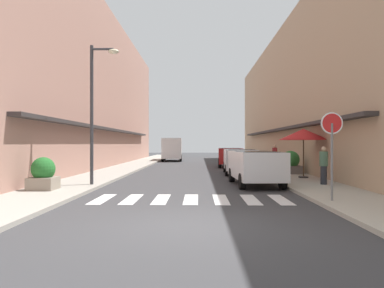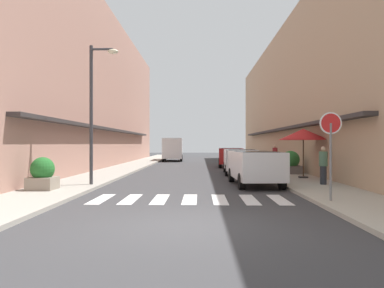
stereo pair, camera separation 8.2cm
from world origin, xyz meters
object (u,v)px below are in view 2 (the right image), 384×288
object	(u,v)px
planter_corner	(43,174)
planter_midblock	(291,163)
parked_car_mid	(240,159)
street_lamp	(96,100)
cafe_umbrella	(303,135)
pedestrian_walking_far	(275,156)
parked_car_far	(230,155)
parked_car_near	(255,164)
delivery_van	(173,147)
pedestrian_walking_near	(323,165)
round_street_sign	(331,133)

from	to	relation	value
planter_corner	planter_midblock	xyz separation A→B (m)	(10.81, 7.49, 0.03)
parked_car_mid	street_lamp	size ratio (longest dim) A/B	0.74
street_lamp	cafe_umbrella	bearing A→B (deg)	18.69
cafe_umbrella	pedestrian_walking_far	bearing A→B (deg)	88.97
parked_car_far	cafe_umbrella	size ratio (longest dim) A/B	1.87
parked_car_near	pedestrian_walking_far	bearing A→B (deg)	73.79
parked_car_mid	cafe_umbrella	world-z (taller)	cafe_umbrella
planter_corner	pedestrian_walking_far	world-z (taller)	pedestrian_walking_far
street_lamp	pedestrian_walking_far	size ratio (longest dim) A/B	3.56
planter_corner	planter_midblock	bearing A→B (deg)	34.72
parked_car_far	delivery_van	xyz separation A→B (m)	(-5.18, 10.07, 0.48)
street_lamp	planter_corner	bearing A→B (deg)	-128.94
cafe_umbrella	street_lamp	bearing A→B (deg)	-161.31
cafe_umbrella	planter_midblock	bearing A→B (deg)	89.81
parked_car_far	planter_corner	world-z (taller)	parked_car_far
parked_car_near	pedestrian_walking_near	bearing A→B (deg)	-12.63
parked_car_mid	pedestrian_walking_near	size ratio (longest dim) A/B	2.72
round_street_sign	cafe_umbrella	bearing A→B (deg)	80.27
parked_car_near	round_street_sign	bearing A→B (deg)	-73.56
parked_car_near	delivery_van	world-z (taller)	delivery_van
cafe_umbrella	planter_midblock	world-z (taller)	cafe_umbrella
parked_car_near	cafe_umbrella	distance (m)	3.87
cafe_umbrella	parked_car_mid	bearing A→B (deg)	128.51
street_lamp	planter_corner	world-z (taller)	street_lamp
pedestrian_walking_far	street_lamp	bearing A→B (deg)	-81.22
round_street_sign	planter_midblock	distance (m)	10.12
planter_corner	pedestrian_walking_near	bearing A→B (deg)	10.21
cafe_umbrella	pedestrian_walking_far	world-z (taller)	cafe_umbrella
street_lamp	pedestrian_walking_near	xyz separation A→B (m)	(9.35, 0.17, -2.65)
parked_car_mid	parked_car_far	world-z (taller)	same
parked_car_far	planter_midblock	bearing A→B (deg)	-70.09
delivery_van	pedestrian_walking_far	world-z (taller)	delivery_van
planter_midblock	pedestrian_walking_far	xyz separation A→B (m)	(0.13, 4.95, 0.26)
parked_car_near	parked_car_far	xyz separation A→B (m)	(0.00, 12.53, -0.00)
parked_car_far	pedestrian_walking_near	xyz separation A→B (m)	(2.72, -13.14, 0.01)
parked_car_far	pedestrian_walking_far	distance (m)	3.91
delivery_van	pedestrian_walking_far	xyz separation A→B (m)	(8.05, -12.72, -0.45)
planter_midblock	planter_corner	bearing A→B (deg)	-145.28
delivery_van	pedestrian_walking_far	size ratio (longest dim) A/B	3.41
parked_car_near	round_street_sign	distance (m)	5.34
parked_car_near	delivery_van	xyz separation A→B (m)	(-5.18, 22.61, 0.48)
parked_car_far	street_lamp	distance (m)	15.10
planter_corner	street_lamp	bearing A→B (deg)	51.06
parked_car_mid	parked_car_far	xyz separation A→B (m)	(0.00, 6.70, 0.00)
parked_car_near	parked_car_mid	xyz separation A→B (m)	(-0.00, 5.84, -0.00)
pedestrian_walking_far	pedestrian_walking_near	bearing A→B (deg)	-40.37
parked_car_far	pedestrian_walking_near	bearing A→B (deg)	-78.31
delivery_van	street_lamp	world-z (taller)	street_lamp
parked_car_near	cafe_umbrella	xyz separation A→B (m)	(2.74, 2.39, 1.32)
round_street_sign	street_lamp	size ratio (longest dim) A/B	0.45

